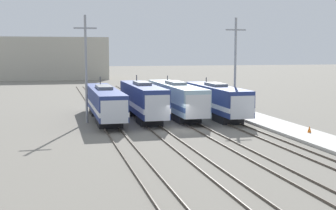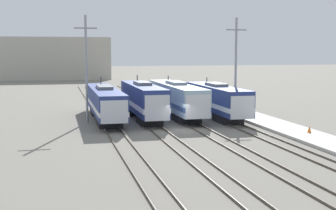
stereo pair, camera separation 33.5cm
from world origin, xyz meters
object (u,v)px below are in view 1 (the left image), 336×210
locomotive_center_right (176,99)px  catenary_tower_left (86,67)px  locomotive_far_left (104,102)px  catenary_tower_right (235,65)px  locomotive_far_right (217,100)px  locomotive_center_left (143,100)px  traffic_cone (309,129)px

locomotive_center_right → catenary_tower_left: catenary_tower_left is taller
locomotive_far_left → catenary_tower_right: catenary_tower_right is taller
locomotive_far_right → catenary_tower_left: (-15.22, -0.09, 4.07)m
locomotive_far_right → catenary_tower_left: 15.76m
catenary_tower_left → locomotive_center_left: bearing=8.1°
locomotive_center_right → catenary_tower_right: size_ratio=1.57×
locomotive_center_right → traffic_cone: 17.65m
locomotive_far_right → traffic_cone: (4.57, -12.91, -1.55)m
catenary_tower_right → traffic_cone: (2.39, -12.82, -5.62)m
locomotive_far_left → catenary_tower_right: 15.92m
locomotive_center_right → traffic_cone: locomotive_center_right is taller
locomotive_far_right → traffic_cone: size_ratio=26.93×
locomotive_far_left → locomotive_center_right: size_ratio=1.02×
locomotive_center_left → catenary_tower_left: size_ratio=1.40×
locomotive_center_right → traffic_cone: size_ratio=30.32×
catenary_tower_right → catenary_tower_left: bearing=180.0°
locomotive_far_right → catenary_tower_right: 4.62m
catenary_tower_left → traffic_cone: bearing=-32.9°
locomotive_center_left → locomotive_center_right: bearing=17.6°
locomotive_center_left → catenary_tower_left: 7.65m
locomotive_center_left → catenary_tower_right: bearing=-4.8°
locomotive_far_left → catenary_tower_left: catenary_tower_left is taller
locomotive_center_right → locomotive_far_right: bearing=-26.9°
traffic_cone → catenary_tower_right: bearing=100.6°
locomotive_center_left → catenary_tower_left: catenary_tower_left is taller
locomotive_far_left → locomotive_center_left: 4.41m
catenary_tower_left → catenary_tower_right: same height
catenary_tower_right → traffic_cone: size_ratio=19.32×
locomotive_center_left → catenary_tower_left: bearing=-171.9°
traffic_cone → catenary_tower_left: bearing=147.1°
locomotive_center_left → locomotive_far_right: locomotive_center_left is taller
locomotive_center_left → catenary_tower_right: 11.65m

